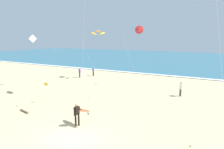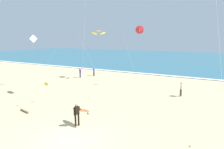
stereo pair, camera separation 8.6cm
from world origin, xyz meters
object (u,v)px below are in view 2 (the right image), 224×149
at_px(kite_delta_scarlet_far, 140,30).
at_px(bystander_purple_top, 80,73).
at_px(kite_arc_amber_near, 98,33).
at_px(kite_diamond_ivory_high, 34,41).
at_px(bystander_white_top, 181,89).
at_px(lifeguard_flag, 46,90).
at_px(bystander_blue_top, 94,71).
at_px(driftwood_log, 25,111).
at_px(surfer_lead, 78,112).

xyz_separation_m(kite_delta_scarlet_far, bystander_purple_top, (-10.10, 0.31, -6.60)).
distance_m(kite_arc_amber_near, kite_diamond_ivory_high, 9.58).
distance_m(bystander_white_top, lifeguard_flag, 14.43).
xyz_separation_m(kite_arc_amber_near, bystander_blue_top, (-1.52, 0.85, -6.33)).
bearing_deg(kite_arc_amber_near, kite_delta_scarlet_far, -12.79).
relative_size(kite_arc_amber_near, driftwood_log, 5.90).
bearing_deg(bystander_blue_top, kite_delta_scarlet_far, -15.88).
bearing_deg(kite_diamond_ivory_high, driftwood_log, -47.48).
height_order(surfer_lead, kite_delta_scarlet_far, kite_delta_scarlet_far).
distance_m(kite_arc_amber_near, bystander_purple_top, 7.03).
relative_size(kite_delta_scarlet_far, bystander_purple_top, 5.03).
distance_m(kite_arc_amber_near, kite_delta_scarlet_far, 7.55).
xyz_separation_m(surfer_lead, kite_delta_scarlet_far, (-0.41, 13.97, 6.37)).
relative_size(surfer_lead, kite_arc_amber_near, 0.27).
relative_size(kite_delta_scarlet_far, bystander_white_top, 5.03).
xyz_separation_m(surfer_lead, bystander_white_top, (5.64, 11.05, -0.23)).
relative_size(kite_arc_amber_near, kite_diamond_ivory_high, 1.10).
relative_size(bystander_purple_top, lifeguard_flag, 0.76).
bearing_deg(surfer_lead, bystander_blue_top, 119.38).
distance_m(kite_arc_amber_near, bystander_white_top, 15.53).
bearing_deg(driftwood_log, kite_arc_amber_near, 97.18).
height_order(kite_diamond_ivory_high, bystander_blue_top, kite_diamond_ivory_high).
xyz_separation_m(bystander_blue_top, lifeguard_flag, (3.18, -13.81, 0.45)).
bearing_deg(lifeguard_flag, bystander_blue_top, 102.98).
xyz_separation_m(kite_diamond_ivory_high, bystander_white_top, (18.52, 3.44, -5.21)).
bearing_deg(driftwood_log, bystander_white_top, 44.39).
distance_m(surfer_lead, kite_delta_scarlet_far, 15.37).
bearing_deg(kite_arc_amber_near, bystander_purple_top, -153.59).
relative_size(surfer_lead, bystander_blue_top, 1.27).
xyz_separation_m(kite_delta_scarlet_far, kite_diamond_ivory_high, (-12.47, -6.36, -1.39)).
xyz_separation_m(kite_delta_scarlet_far, bystander_white_top, (6.05, -2.92, -6.60)).
xyz_separation_m(surfer_lead, bystander_purple_top, (-10.51, 14.29, -0.23)).
distance_m(surfer_lead, lifeguard_flag, 6.67).
bearing_deg(surfer_lead, kite_diamond_ivory_high, 149.41).
bearing_deg(kite_diamond_ivory_high, bystander_white_top, 10.51).
bearing_deg(kite_arc_amber_near, driftwood_log, -82.82).
distance_m(kite_arc_amber_near, bystander_blue_top, 6.57).
bearing_deg(lifeguard_flag, kite_delta_scarlet_far, 63.23).
bearing_deg(bystander_white_top, kite_delta_scarlet_far, 154.21).
height_order(bystander_white_top, driftwood_log, bystander_white_top).
bearing_deg(bystander_blue_top, surfer_lead, -60.62).
relative_size(surfer_lead, lifeguard_flag, 0.96).
height_order(kite_delta_scarlet_far, bystander_purple_top, kite_delta_scarlet_far).
xyz_separation_m(kite_diamond_ivory_high, driftwood_log, (7.10, -7.74, -5.94)).
bearing_deg(bystander_purple_top, surfer_lead, -53.66).
relative_size(kite_diamond_ivory_high, driftwood_log, 5.38).
xyz_separation_m(bystander_white_top, driftwood_log, (-11.42, -11.18, -0.73)).
height_order(surfer_lead, bystander_blue_top, surfer_lead).
height_order(bystander_white_top, bystander_purple_top, same).
distance_m(bystander_blue_top, lifeguard_flag, 14.18).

